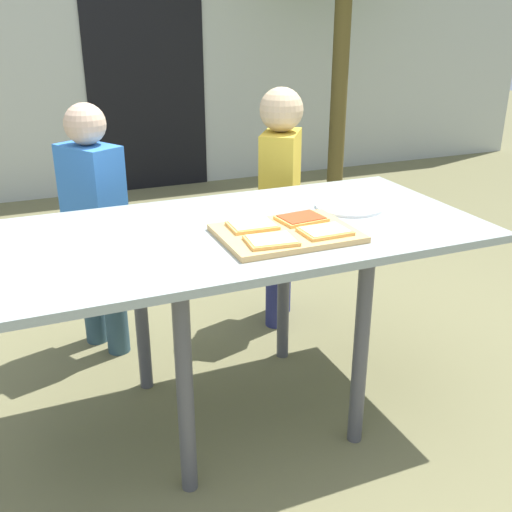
{
  "coord_description": "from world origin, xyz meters",
  "views": [
    {
      "loc": [
        -0.63,
        -1.62,
        1.29
      ],
      "look_at": [
        0.05,
        0.0,
        0.58
      ],
      "focal_mm": 41.84,
      "sensor_mm": 36.0,
      "label": 1
    }
  ],
  "objects_px": {
    "cutting_board": "(286,233)",
    "plate_white_right": "(349,206)",
    "dining_table": "(242,249)",
    "pizza_slice_far_left": "(252,225)",
    "pizza_slice_near_left": "(271,240)",
    "child_right": "(280,191)",
    "pizza_slice_far_right": "(301,218)",
    "pizza_slice_near_right": "(325,231)",
    "child_left": "(95,218)"
  },
  "relations": [
    {
      "from": "pizza_slice_far_right",
      "to": "child_right",
      "type": "relative_size",
      "value": 0.15
    },
    {
      "from": "dining_table",
      "to": "pizza_slice_far_right",
      "type": "xyz_separation_m",
      "value": [
        0.18,
        -0.06,
        0.1
      ]
    },
    {
      "from": "plate_white_right",
      "to": "pizza_slice_near_left",
      "type": "bearing_deg",
      "value": -148.42
    },
    {
      "from": "cutting_board",
      "to": "plate_white_right",
      "type": "distance_m",
      "value": 0.36
    },
    {
      "from": "cutting_board",
      "to": "plate_white_right",
      "type": "xyz_separation_m",
      "value": [
        0.32,
        0.17,
        -0.0
      ]
    },
    {
      "from": "pizza_slice_near_right",
      "to": "pizza_slice_near_left",
      "type": "height_order",
      "value": "same"
    },
    {
      "from": "child_left",
      "to": "dining_table",
      "type": "bearing_deg",
      "value": -60.24
    },
    {
      "from": "pizza_slice_near_left",
      "to": "cutting_board",
      "type": "bearing_deg",
      "value": 42.18
    },
    {
      "from": "pizza_slice_far_left",
      "to": "pizza_slice_near_left",
      "type": "xyz_separation_m",
      "value": [
        0.0,
        -0.14,
        0.0
      ]
    },
    {
      "from": "dining_table",
      "to": "child_right",
      "type": "xyz_separation_m",
      "value": [
        0.4,
        0.59,
        -0.01
      ]
    },
    {
      "from": "dining_table",
      "to": "pizza_slice_far_left",
      "type": "xyz_separation_m",
      "value": [
        0.01,
        -0.06,
        0.1
      ]
    },
    {
      "from": "dining_table",
      "to": "child_right",
      "type": "distance_m",
      "value": 0.71
    },
    {
      "from": "dining_table",
      "to": "pizza_slice_far_left",
      "type": "distance_m",
      "value": 0.11
    },
    {
      "from": "pizza_slice_near_right",
      "to": "cutting_board",
      "type": "bearing_deg",
      "value": 145.27
    },
    {
      "from": "pizza_slice_far_left",
      "to": "child_right",
      "type": "height_order",
      "value": "child_right"
    },
    {
      "from": "pizza_slice_near_right",
      "to": "child_left",
      "type": "bearing_deg",
      "value": 123.85
    },
    {
      "from": "pizza_slice_far_left",
      "to": "plate_white_right",
      "type": "height_order",
      "value": "pizza_slice_far_left"
    },
    {
      "from": "cutting_board",
      "to": "pizza_slice_near_left",
      "type": "xyz_separation_m",
      "value": [
        -0.08,
        -0.07,
        0.02
      ]
    },
    {
      "from": "pizza_slice_near_right",
      "to": "plate_white_right",
      "type": "bearing_deg",
      "value": 46.49
    },
    {
      "from": "cutting_board",
      "to": "dining_table",
      "type": "bearing_deg",
      "value": 127.8
    },
    {
      "from": "pizza_slice_far_left",
      "to": "pizza_slice_near_right",
      "type": "height_order",
      "value": "same"
    },
    {
      "from": "pizza_slice_near_left",
      "to": "child_left",
      "type": "distance_m",
      "value": 0.92
    },
    {
      "from": "pizza_slice_near_left",
      "to": "pizza_slice_far_left",
      "type": "bearing_deg",
      "value": 90.03
    },
    {
      "from": "cutting_board",
      "to": "child_left",
      "type": "height_order",
      "value": "child_left"
    },
    {
      "from": "plate_white_right",
      "to": "child_right",
      "type": "distance_m",
      "value": 0.55
    },
    {
      "from": "dining_table",
      "to": "pizza_slice_far_right",
      "type": "height_order",
      "value": "pizza_slice_far_right"
    },
    {
      "from": "dining_table",
      "to": "pizza_slice_near_left",
      "type": "xyz_separation_m",
      "value": [
        0.01,
        -0.2,
        0.1
      ]
    },
    {
      "from": "pizza_slice_far_right",
      "to": "dining_table",
      "type": "bearing_deg",
      "value": 162.52
    },
    {
      "from": "dining_table",
      "to": "child_right",
      "type": "bearing_deg",
      "value": 55.66
    },
    {
      "from": "cutting_board",
      "to": "pizza_slice_far_right",
      "type": "xyz_separation_m",
      "value": [
        0.08,
        0.07,
        0.02
      ]
    },
    {
      "from": "child_right",
      "to": "plate_white_right",
      "type": "bearing_deg",
      "value": -88.9
    },
    {
      "from": "pizza_slice_near_right",
      "to": "pizza_slice_near_left",
      "type": "xyz_separation_m",
      "value": [
        -0.18,
        -0.01,
        0.0
      ]
    },
    {
      "from": "cutting_board",
      "to": "pizza_slice_far_right",
      "type": "bearing_deg",
      "value": 38.92
    },
    {
      "from": "cutting_board",
      "to": "pizza_slice_far_left",
      "type": "distance_m",
      "value": 0.11
    },
    {
      "from": "cutting_board",
      "to": "child_left",
      "type": "xyz_separation_m",
      "value": [
        -0.46,
        0.76,
        -0.13
      ]
    },
    {
      "from": "pizza_slice_far_right",
      "to": "child_left",
      "type": "relative_size",
      "value": 0.15
    },
    {
      "from": "child_left",
      "to": "child_right",
      "type": "xyz_separation_m",
      "value": [
        0.76,
        -0.05,
        0.03
      ]
    },
    {
      "from": "pizza_slice_far_left",
      "to": "pizza_slice_near_right",
      "type": "bearing_deg",
      "value": -36.31
    },
    {
      "from": "pizza_slice_far_left",
      "to": "cutting_board",
      "type": "bearing_deg",
      "value": -38.02
    },
    {
      "from": "cutting_board",
      "to": "pizza_slice_far_left",
      "type": "bearing_deg",
      "value": 141.98
    },
    {
      "from": "pizza_slice_far_right",
      "to": "child_left",
      "type": "height_order",
      "value": "child_left"
    },
    {
      "from": "pizza_slice_far_right",
      "to": "child_right",
      "type": "distance_m",
      "value": 0.69
    },
    {
      "from": "pizza_slice_far_left",
      "to": "pizza_slice_near_left",
      "type": "distance_m",
      "value": 0.14
    },
    {
      "from": "pizza_slice_near_left",
      "to": "child_left",
      "type": "bearing_deg",
      "value": 114.25
    },
    {
      "from": "cutting_board",
      "to": "child_right",
      "type": "bearing_deg",
      "value": 66.58
    },
    {
      "from": "cutting_board",
      "to": "pizza_slice_near_right",
      "type": "distance_m",
      "value": 0.11
    },
    {
      "from": "plate_white_right",
      "to": "cutting_board",
      "type": "bearing_deg",
      "value": -151.67
    },
    {
      "from": "pizza_slice_far_right",
      "to": "pizza_slice_near_left",
      "type": "height_order",
      "value": "same"
    },
    {
      "from": "cutting_board",
      "to": "child_left",
      "type": "distance_m",
      "value": 0.89
    },
    {
      "from": "cutting_board",
      "to": "child_right",
      "type": "xyz_separation_m",
      "value": [
        0.31,
        0.71,
        -0.09
      ]
    }
  ]
}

